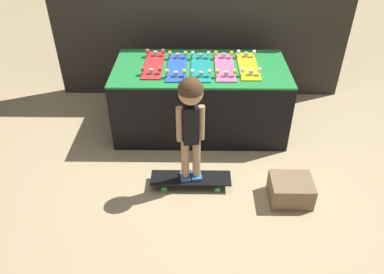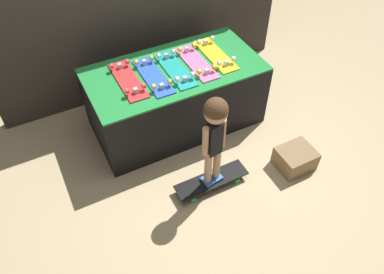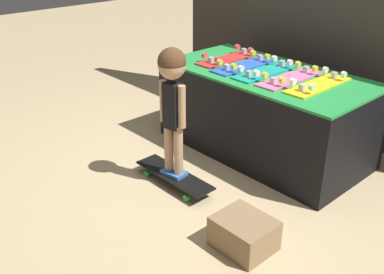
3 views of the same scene
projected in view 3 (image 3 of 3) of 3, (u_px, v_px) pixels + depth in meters
ground_plane at (214, 173)px, 3.74m from camera, size 16.00×16.00×0.00m
back_wall at (327, 15)px, 4.12m from camera, size 3.53×0.10×2.22m
display_rack at (264, 112)px, 3.95m from camera, size 1.80×0.92×0.74m
skateboard_red_on_rack at (228, 58)px, 4.12m from camera, size 0.20×0.66×0.09m
skateboard_blue_on_rack at (244, 65)px, 3.93m from camera, size 0.20×0.66×0.09m
skateboard_teal_on_rack at (266, 71)px, 3.77m from camera, size 0.20×0.66×0.09m
skateboard_pink_on_rack at (290, 77)px, 3.61m from camera, size 0.20×0.66×0.09m
skateboard_yellow_on_rack at (318, 84)px, 3.47m from camera, size 0.20×0.66×0.09m
skateboard_on_floor at (174, 176)px, 3.54m from camera, size 0.74×0.20×0.09m
child at (172, 89)px, 3.23m from camera, size 0.24×0.21×1.01m
storage_box at (244, 233)px, 2.85m from camera, size 0.36×0.31×0.21m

